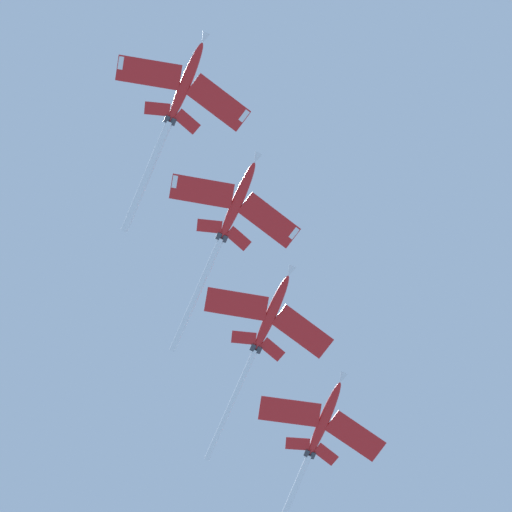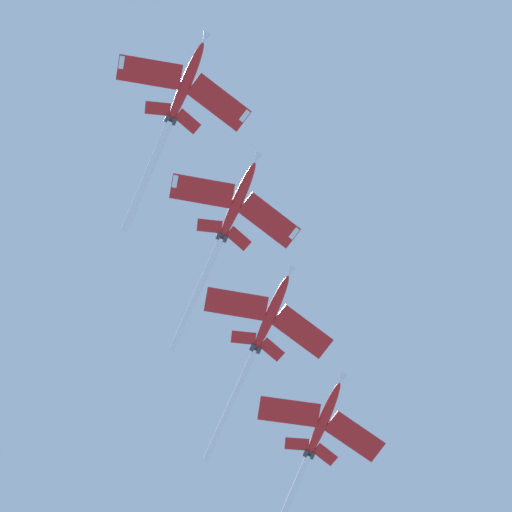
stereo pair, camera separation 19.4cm
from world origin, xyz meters
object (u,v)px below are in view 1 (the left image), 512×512
jet_lead (174,111)px  jet_fourth (314,444)px  jet_second (227,225)px  jet_third (263,332)px

jet_lead → jet_fourth: bearing=168.1°
jet_fourth → jet_second: bearing=-10.9°
jet_lead → jet_fourth: (-51.52, 10.87, -6.51)m
jet_third → jet_second: bearing=-7.7°
jet_lead → jet_second: bearing=166.1°
jet_lead → jet_fourth: 53.06m
jet_third → jet_fourth: size_ratio=0.96×
jet_lead → jet_second: (-17.37, 4.30, -1.44)m
jet_second → jet_fourth: bearing=169.1°
jet_lead → jet_second: size_ratio=0.98×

